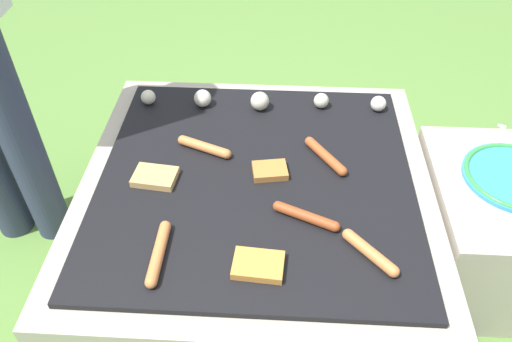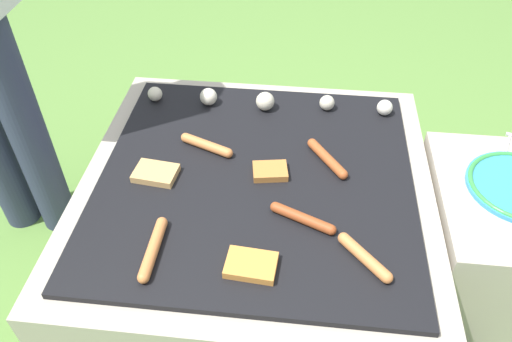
# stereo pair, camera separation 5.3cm
# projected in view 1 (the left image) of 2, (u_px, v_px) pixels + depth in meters

# --- Properties ---
(ground_plane) EXTENTS (14.00, 14.00, 0.00)m
(ground_plane) POSITION_uv_depth(u_px,v_px,m) (256.00, 259.00, 1.62)
(ground_plane) COLOR #567F38
(grill) EXTENTS (0.97, 0.97, 0.37)m
(grill) POSITION_uv_depth(u_px,v_px,m) (256.00, 222.00, 1.50)
(grill) COLOR #A89E8C
(grill) RESTS_ON ground_plane
(side_ledge) EXTENTS (0.42, 0.49, 0.37)m
(side_ledge) POSITION_uv_depth(u_px,v_px,m) (495.00, 229.00, 1.47)
(side_ledge) COLOR #A89E8C
(side_ledge) RESTS_ON ground_plane
(sausage_mid_left) EXTENTS (0.12, 0.13, 0.03)m
(sausage_mid_left) POSITION_uv_depth(u_px,v_px,m) (370.00, 252.00, 1.16)
(sausage_mid_left) COLOR #C6753D
(sausage_mid_left) RESTS_ON grill
(sausage_mid_right) EXTENTS (0.03, 0.19, 0.03)m
(sausage_mid_right) POSITION_uv_depth(u_px,v_px,m) (159.00, 253.00, 1.16)
(sausage_mid_right) COLOR #C6753D
(sausage_mid_right) RESTS_ON grill
(sausage_front_left) EXTENTS (0.16, 0.08, 0.03)m
(sausage_front_left) POSITION_uv_depth(u_px,v_px,m) (204.00, 147.00, 1.44)
(sausage_front_left) COLOR #C6753D
(sausage_front_left) RESTS_ON grill
(sausage_front_center) EXTENTS (0.11, 0.15, 0.03)m
(sausage_front_center) POSITION_uv_depth(u_px,v_px,m) (325.00, 156.00, 1.41)
(sausage_front_center) COLOR #A34C23
(sausage_front_center) RESTS_ON grill
(sausage_back_right) EXTENTS (0.17, 0.09, 0.03)m
(sausage_back_right) POSITION_uv_depth(u_px,v_px,m) (306.00, 216.00, 1.24)
(sausage_back_right) COLOR #93421E
(sausage_back_right) RESTS_ON grill
(bread_slice_right) EXTENTS (0.12, 0.10, 0.02)m
(bread_slice_right) POSITION_uv_depth(u_px,v_px,m) (155.00, 177.00, 1.35)
(bread_slice_right) COLOR tan
(bread_slice_right) RESTS_ON grill
(bread_slice_center) EXTENTS (0.12, 0.09, 0.02)m
(bread_slice_center) POSITION_uv_depth(u_px,v_px,m) (258.00, 265.00, 1.14)
(bread_slice_center) COLOR #D18438
(bread_slice_center) RESTS_ON grill
(bread_slice_left) EXTENTS (0.10, 0.09, 0.02)m
(bread_slice_left) POSITION_uv_depth(u_px,v_px,m) (270.00, 171.00, 1.37)
(bread_slice_left) COLOR #B27033
(bread_slice_left) RESTS_ON grill
(mushroom_row) EXTENTS (0.79, 0.07, 0.06)m
(mushroom_row) POSITION_uv_depth(u_px,v_px,m) (259.00, 100.00, 1.59)
(mushroom_row) COLOR beige
(mushroom_row) RESTS_ON grill
(fork_utensil) EXTENTS (0.08, 0.17, 0.01)m
(fork_utensil) POSITION_uv_depth(u_px,v_px,m) (500.00, 140.00, 1.48)
(fork_utensil) COLOR silver
(fork_utensil) RESTS_ON side_ledge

